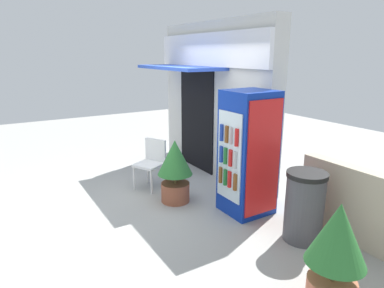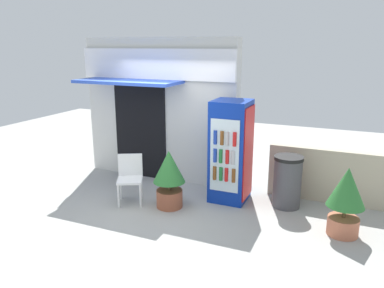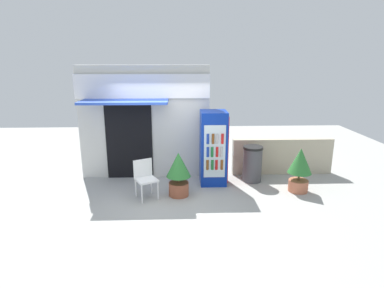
{
  "view_description": "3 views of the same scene",
  "coord_description": "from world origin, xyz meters",
  "px_view_note": "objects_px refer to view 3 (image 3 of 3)",
  "views": [
    {
      "loc": [
        4.86,
        -2.2,
        2.34
      ],
      "look_at": [
        0.57,
        0.41,
        0.98
      ],
      "focal_mm": 31.51,
      "sensor_mm": 36.0,
      "label": 1
    },
    {
      "loc": [
        3.16,
        -5.25,
        2.77
      ],
      "look_at": [
        0.71,
        0.45,
        1.12
      ],
      "focal_mm": 35.06,
      "sensor_mm": 36.0,
      "label": 2
    },
    {
      "loc": [
        0.43,
        -6.6,
        3.04
      ],
      "look_at": [
        0.7,
        0.56,
        1.13
      ],
      "focal_mm": 29.75,
      "sensor_mm": 36.0,
      "label": 3
    }
  ],
  "objects_px": {
    "potted_plant_near_shop": "(179,171)",
    "potted_plant_curbside": "(300,167)",
    "plastic_chair": "(145,176)",
    "drink_cooler": "(214,148)",
    "trash_bin": "(252,164)"
  },
  "relations": [
    {
      "from": "potted_plant_near_shop",
      "to": "potted_plant_curbside",
      "type": "height_order",
      "value": "potted_plant_curbside"
    },
    {
      "from": "drink_cooler",
      "to": "trash_bin",
      "type": "height_order",
      "value": "drink_cooler"
    },
    {
      "from": "potted_plant_curbside",
      "to": "trash_bin",
      "type": "height_order",
      "value": "potted_plant_curbside"
    },
    {
      "from": "drink_cooler",
      "to": "potted_plant_curbside",
      "type": "relative_size",
      "value": 1.74
    },
    {
      "from": "drink_cooler",
      "to": "plastic_chair",
      "type": "relative_size",
      "value": 2.13
    },
    {
      "from": "plastic_chair",
      "to": "potted_plant_curbside",
      "type": "xyz_separation_m",
      "value": [
        3.59,
        0.19,
        0.11
      ]
    },
    {
      "from": "plastic_chair",
      "to": "potted_plant_near_shop",
      "type": "relative_size",
      "value": 0.84
    },
    {
      "from": "drink_cooler",
      "to": "potted_plant_curbside",
      "type": "distance_m",
      "value": 2.09
    },
    {
      "from": "drink_cooler",
      "to": "trash_bin",
      "type": "relative_size",
      "value": 2.0
    },
    {
      "from": "drink_cooler",
      "to": "potted_plant_curbside",
      "type": "bearing_deg",
      "value": -17.31
    },
    {
      "from": "drink_cooler",
      "to": "potted_plant_curbside",
      "type": "xyz_separation_m",
      "value": [
        1.97,
        -0.61,
        -0.31
      ]
    },
    {
      "from": "plastic_chair",
      "to": "potted_plant_near_shop",
      "type": "height_order",
      "value": "potted_plant_near_shop"
    },
    {
      "from": "potted_plant_curbside",
      "to": "trash_bin",
      "type": "bearing_deg",
      "value": 143.68
    },
    {
      "from": "potted_plant_curbside",
      "to": "trash_bin",
      "type": "distance_m",
      "value": 1.2
    },
    {
      "from": "plastic_chair",
      "to": "potted_plant_near_shop",
      "type": "xyz_separation_m",
      "value": [
        0.76,
        0.06,
        0.08
      ]
    }
  ]
}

